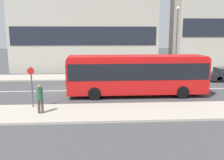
# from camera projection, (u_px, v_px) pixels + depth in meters

# --- Properties ---
(ground_plane) EXTENTS (120.00, 120.00, 0.00)m
(ground_plane) POSITION_uv_depth(u_px,v_px,m) (64.00, 91.00, 21.22)
(ground_plane) COLOR #444447
(sidewalk_near) EXTENTS (44.00, 3.50, 0.13)m
(sidewalk_near) POSITION_uv_depth(u_px,v_px,m) (50.00, 113.00, 15.08)
(sidewalk_near) COLOR #B2A899
(sidewalk_near) RESTS_ON ground_plane
(sidewalk_far) EXTENTS (44.00, 3.50, 0.13)m
(sidewalk_far) POSITION_uv_depth(u_px,v_px,m) (71.00, 77.00, 27.33)
(sidewalk_far) COLOR #B2A899
(sidewalk_far) RESTS_ON ground_plane
(lane_centerline) EXTENTS (41.80, 0.16, 0.01)m
(lane_centerline) POSITION_uv_depth(u_px,v_px,m) (64.00, 91.00, 21.22)
(lane_centerline) COLOR silver
(lane_centerline) RESTS_ON ground_plane
(apartment_block_left_tower) EXTENTS (18.15, 5.18, 16.35)m
(apartment_block_left_tower) POSITION_uv_depth(u_px,v_px,m) (84.00, 6.00, 31.60)
(apartment_block_left_tower) COLOR #B7B2A3
(apartment_block_left_tower) RESTS_ON ground_plane
(city_bus) EXTENTS (10.64, 2.54, 3.12)m
(city_bus) POSITION_uv_depth(u_px,v_px,m) (137.00, 73.00, 19.31)
(city_bus) COLOR red
(city_bus) RESTS_ON ground_plane
(parked_car_0) EXTENTS (4.04, 1.79, 1.27)m
(parked_car_0) POSITION_uv_depth(u_px,v_px,m) (179.00, 76.00, 25.06)
(parked_car_0) COLOR silver
(parked_car_0) RESTS_ON ground_plane
(pedestrian_near_stop) EXTENTS (0.35, 0.34, 1.76)m
(pedestrian_near_stop) POSITION_uv_depth(u_px,v_px,m) (40.00, 97.00, 14.69)
(pedestrian_near_stop) COLOR #4C4233
(pedestrian_near_stop) RESTS_ON sidewalk_near
(bus_stop_sign) EXTENTS (0.44, 0.12, 2.62)m
(bus_stop_sign) POSITION_uv_depth(u_px,v_px,m) (32.00, 84.00, 15.86)
(bus_stop_sign) COLOR #4C4C51
(bus_stop_sign) RESTS_ON sidewalk_near
(street_lamp) EXTENTS (0.36, 0.36, 7.44)m
(street_lamp) POSITION_uv_depth(u_px,v_px,m) (177.00, 35.00, 26.58)
(street_lamp) COLOR #4C4C51
(street_lamp) RESTS_ON sidewalk_far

